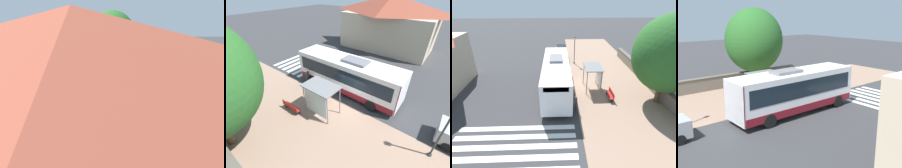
{
  "view_description": "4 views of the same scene",
  "coord_description": "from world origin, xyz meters",
  "views": [
    {
      "loc": [
        20.93,
        4.22,
        7.62
      ],
      "look_at": [
        0.4,
        4.02,
        1.08
      ],
      "focal_mm": 35.0,
      "sensor_mm": 36.0,
      "label": 1
    },
    {
      "loc": [
        -8.43,
        -5.53,
        8.88
      ],
      "look_at": [
        0.69,
        1.5,
        1.25
      ],
      "focal_mm": 24.0,
      "sensor_mm": 36.0,
      "label": 2
    },
    {
      "loc": [
        1.77,
        18.0,
        9.53
      ],
      "look_at": [
        1.23,
        4.21,
        2.27
      ],
      "focal_mm": 28.0,
      "sensor_mm": 36.0,
      "label": 3
    },
    {
      "loc": [
        17.78,
        -12.23,
        7.58
      ],
      "look_at": [
        0.04,
        2.46,
        1.77
      ],
      "focal_mm": 45.0,
      "sensor_mm": 36.0,
      "label": 4
    }
  ],
  "objects": [
    {
      "name": "sidewalk_plaza",
      "position": [
        -4.5,
        0.0,
        0.01
      ],
      "size": [
        9.0,
        44.0,
        0.02
      ],
      "color": "#937560",
      "rests_on": "ground"
    },
    {
      "name": "bus_shelter",
      "position": [
        -2.1,
        1.08,
        2.18
      ],
      "size": [
        1.79,
        2.71,
        2.64
      ],
      "color": "slate",
      "rests_on": "ground"
    },
    {
      "name": "stone_wall",
      "position": [
        -8.55,
        0.0,
        0.7
      ],
      "size": [
        0.6,
        20.0,
        1.39
      ],
      "color": "#6B6356",
      "rests_on": "ground"
    },
    {
      "name": "bench",
      "position": [
        -3.46,
        3.2,
        0.48
      ],
      "size": [
        0.4,
        1.83,
        0.88
      ],
      "color": "maroon",
      "rests_on": "ground"
    },
    {
      "name": "pedestrian",
      "position": [
        0.29,
        5.26,
        0.98
      ],
      "size": [
        0.34,
        0.22,
        1.67
      ],
      "color": "#2D3347",
      "rests_on": "ground"
    },
    {
      "name": "bus",
      "position": [
        1.92,
        1.29,
        1.82
      ],
      "size": [
        2.77,
        10.46,
        3.5
      ],
      "color": "white",
      "rests_on": "ground"
    },
    {
      "name": "ground_plane",
      "position": [
        0.0,
        0.0,
        0.0
      ],
      "size": [
        120.0,
        120.0,
        0.0
      ],
      "primitive_type": "plane",
      "color": "#353538",
      "rests_on": "ground"
    },
    {
      "name": "crosswalk_stripes",
      "position": [
        5.0,
        9.66,
        0.0
      ],
      "size": [
        9.0,
        5.25,
        0.01
      ],
      "color": "silver",
      "rests_on": "ground"
    },
    {
      "name": "shade_tree",
      "position": [
        -7.82,
        3.97,
        4.81
      ],
      "size": [
        6.15,
        6.15,
        8.2
      ],
      "color": "brown",
      "rests_on": "ground"
    }
  ]
}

